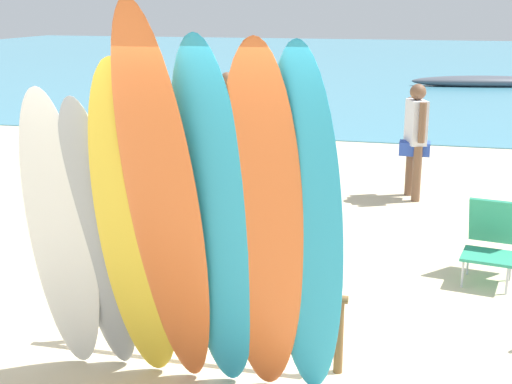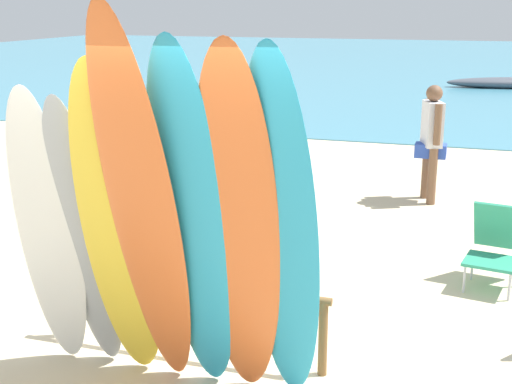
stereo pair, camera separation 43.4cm
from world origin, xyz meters
name	(u,v)px [view 2 (the right image)]	position (x,y,z in m)	size (l,w,h in m)	color
ground	(397,109)	(0.00, 14.00, 0.00)	(60.00, 60.00, 0.00)	beige
ocean_water	(436,63)	(0.00, 29.17, 0.01)	(60.00, 40.00, 0.02)	teal
surfboard_rack	(191,298)	(0.00, 0.00, 0.48)	(2.26, 0.07, 0.64)	brown
surfboard_white_0	(48,232)	(-0.90, -0.52, 1.11)	(0.50, 0.06, 2.25)	white
surfboard_grey_1	(85,238)	(-0.61, -0.50, 1.09)	(0.47, 0.08, 2.21)	#999EA3
surfboard_yellow_2	(118,229)	(-0.28, -0.59, 1.22)	(0.58, 0.06, 2.50)	yellow
surfboard_orange_3	(143,212)	(-0.03, -0.69, 1.40)	(0.52, 0.07, 2.88)	orange
surfboard_teal_4	(193,227)	(0.29, -0.60, 1.30)	(0.54, 0.06, 2.65)	#289EC6
surfboard_orange_5	(239,232)	(0.61, -0.59, 1.29)	(0.56, 0.08, 2.63)	orange
surfboard_teal_6	(282,236)	(0.90, -0.55, 1.28)	(0.50, 0.06, 2.60)	#289EC6
beachgoer_strolling	(247,112)	(-1.75, 6.65, 0.92)	(0.42, 0.55, 1.60)	brown
beachgoer_photographing	(432,135)	(1.46, 5.19, 0.95)	(0.43, 0.60, 1.65)	brown
beach_chair_blue	(496,243)	(2.32, 2.27, 0.43)	(0.61, 0.76, 0.82)	#B7B7BC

